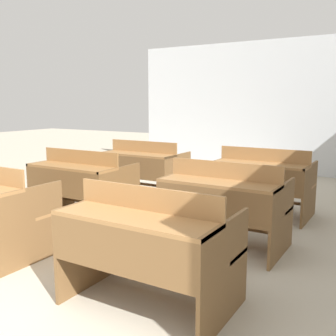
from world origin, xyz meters
The scene contains 6 objects.
wall_back centered at (0.00, 7.26, 1.37)m, with size 6.34×0.06×2.74m.
bench_front_right centered at (0.79, 1.27, 0.47)m, with size 1.18×0.78×0.89m.
bench_second_left centered at (-1.11, 2.62, 0.47)m, with size 1.18×0.78×0.89m.
bench_second_right centered at (0.80, 2.64, 0.47)m, with size 1.18×0.78×0.89m.
bench_third_left centered at (-1.10, 3.98, 0.47)m, with size 1.18×0.78×0.89m.
bench_third_right centered at (0.78, 3.98, 0.47)m, with size 1.18×0.78×0.89m.
Camera 1 is at (2.29, -0.96, 1.47)m, focal length 42.00 mm.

